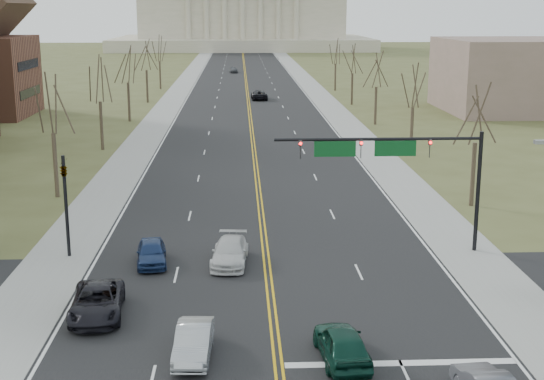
{
  "coord_description": "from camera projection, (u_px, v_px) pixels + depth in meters",
  "views": [
    {
      "loc": [
        -1.51,
        -29.1,
        14.11
      ],
      "look_at": [
        0.53,
        17.05,
        3.0
      ],
      "focal_mm": 50.0,
      "sensor_mm": 36.0,
      "label": 1
    }
  ],
  "objects": [
    {
      "name": "stop_bar",
      "position": [
        401.0,
        363.0,
        30.87
      ],
      "size": [
        9.5,
        0.5,
        0.01
      ],
      "primitive_type": "cube",
      "color": "silver",
      "rests_on": "road"
    },
    {
      "name": "signal_mast",
      "position": [
        394.0,
        157.0,
        43.72
      ],
      "size": [
        12.12,
        0.44,
        7.2
      ],
      "color": "black",
      "rests_on": "ground"
    },
    {
      "name": "tree_r_0",
      "position": [
        477.0,
        117.0,
        54.08
      ],
      "size": [
        3.74,
        3.74,
        8.5
      ],
      "color": "#3B2E23",
      "rests_on": "ground"
    },
    {
      "name": "bldg_right_mass",
      "position": [
        535.0,
        75.0,
        106.0
      ],
      "size": [
        25.0,
        20.0,
        10.0
      ],
      "primitive_type": "cube",
      "color": "#786355",
      "rests_on": "ground"
    },
    {
      "name": "sidewalk_left",
      "position": [
        181.0,
        88.0,
        137.96
      ],
      "size": [
        4.0,
        380.0,
        0.03
      ],
      "primitive_type": "cube",
      "color": "gray",
      "rests_on": "ground"
    },
    {
      "name": "car_sb_inner_lead",
      "position": [
        194.0,
        342.0,
        31.27
      ],
      "size": [
        1.61,
        4.16,
        1.35
      ],
      "primitive_type": "imported",
      "rotation": [
        0.0,
        0.0,
        -0.04
      ],
      "color": "#A2A5AA",
      "rests_on": "road"
    },
    {
      "name": "tree_r_4",
      "position": [
        336.0,
        53.0,
        131.78
      ],
      "size": [
        3.74,
        3.74,
        8.5
      ],
      "color": "#3B2E23",
      "rests_on": "ground"
    },
    {
      "name": "capitol",
      "position": [
        242.0,
        8.0,
        271.06
      ],
      "size": [
        90.0,
        60.0,
        50.0
      ],
      "color": "beige",
      "rests_on": "ground"
    },
    {
      "name": "car_far_nb",
      "position": [
        259.0,
        95.0,
        120.02
      ],
      "size": [
        2.64,
        5.37,
        1.47
      ],
      "primitive_type": "imported",
      "rotation": [
        0.0,
        0.0,
        3.18
      ],
      "color": "black",
      "rests_on": "road"
    },
    {
      "name": "tree_r_2",
      "position": [
        377.0,
        72.0,
        92.93
      ],
      "size": [
        3.74,
        3.74,
        8.5
      ],
      "color": "#3B2E23",
      "rests_on": "ground"
    },
    {
      "name": "tree_l_4",
      "position": [
        159.0,
        50.0,
        134.25
      ],
      "size": [
        3.96,
        3.96,
        9.0
      ],
      "color": "#3B2E23",
      "rests_on": "ground"
    },
    {
      "name": "tree_r_1",
      "position": [
        413.0,
        88.0,
        73.5
      ],
      "size": [
        3.74,
        3.74,
        8.5
      ],
      "color": "#3B2E23",
      "rests_on": "ground"
    },
    {
      "name": "tree_l_3",
      "position": [
        146.0,
        57.0,
        114.82
      ],
      "size": [
        3.96,
        3.96,
        9.0
      ],
      "color": "#3B2E23",
      "rests_on": "ground"
    },
    {
      "name": "edge_line_right",
      "position": [
        300.0,
        87.0,
        138.9
      ],
      "size": [
        0.15,
        380.0,
        0.01
      ],
      "primitive_type": "cube",
      "color": "silver",
      "rests_on": "road"
    },
    {
      "name": "center_line",
      "position": [
        247.0,
        87.0,
        138.47
      ],
      "size": [
        0.42,
        380.0,
        0.01
      ],
      "primitive_type": "cube",
      "color": "gold",
      "rests_on": "road"
    },
    {
      "name": "tree_l_2",
      "position": [
        127.0,
        67.0,
        95.39
      ],
      "size": [
        3.96,
        3.96,
        9.0
      ],
      "color": "#3B2E23",
      "rests_on": "ground"
    },
    {
      "name": "road",
      "position": [
        247.0,
        87.0,
        138.48
      ],
      "size": [
        20.0,
        380.0,
        0.01
      ],
      "primitive_type": "cube",
      "color": "black",
      "rests_on": "ground"
    },
    {
      "name": "signal_left",
      "position": [
        65.0,
        194.0,
        43.38
      ],
      "size": [
        0.32,
        0.36,
        6.0
      ],
      "color": "black",
      "rests_on": "ground"
    },
    {
      "name": "tree_l_1",
      "position": [
        99.0,
        82.0,
        75.97
      ],
      "size": [
        3.96,
        3.96,
        9.0
      ],
      "color": "#3B2E23",
      "rests_on": "ground"
    },
    {
      "name": "car_sb_outer_second",
      "position": [
        151.0,
        252.0,
        42.69
      ],
      "size": [
        2.06,
        4.2,
        1.38
      ],
      "primitive_type": "imported",
      "rotation": [
        0.0,
        0.0,
        0.11
      ],
      "color": "navy",
      "rests_on": "road"
    },
    {
      "name": "car_sb_outer_lead",
      "position": [
        97.0,
        302.0,
        35.44
      ],
      "size": [
        2.76,
        5.26,
        1.41
      ],
      "primitive_type": "imported",
      "rotation": [
        0.0,
        0.0,
        0.08
      ],
      "color": "black",
      "rests_on": "road"
    },
    {
      "name": "sidewalk_right",
      "position": [
        312.0,
        87.0,
        138.99
      ],
      "size": [
        4.0,
        380.0,
        0.03
      ],
      "primitive_type": "cube",
      "color": "gray",
      "rests_on": "ground"
    },
    {
      "name": "car_sb_inner_second",
      "position": [
        230.0,
        252.0,
        42.74
      ],
      "size": [
        2.3,
        4.87,
        1.37
      ],
      "primitive_type": "imported",
      "rotation": [
        0.0,
        0.0,
        -0.08
      ],
      "color": "silver",
      "rests_on": "road"
    },
    {
      "name": "ground",
      "position": [
        277.0,
        355.0,
        31.63
      ],
      "size": [
        600.0,
        600.0,
        0.0
      ],
      "primitive_type": "plane",
      "color": "#4B4E27",
      "rests_on": "ground"
    },
    {
      "name": "tree_r_3",
      "position": [
        353.0,
        61.0,
        112.36
      ],
      "size": [
        3.74,
        3.74,
        8.5
      ],
      "color": "#3B2E23",
      "rests_on": "ground"
    },
    {
      "name": "edge_line_left",
      "position": [
        193.0,
        88.0,
        138.05
      ],
      "size": [
        0.15,
        380.0,
        0.01
      ],
      "primitive_type": "cube",
      "color": "silver",
      "rests_on": "road"
    },
    {
      "name": "car_far_sb",
      "position": [
        233.0,
        70.0,
        170.06
      ],
      "size": [
        2.04,
        4.18,
        1.37
      ],
      "primitive_type": "imported",
      "rotation": [
        0.0,
        0.0,
        0.11
      ],
      "color": "#505459",
      "rests_on": "road"
    },
    {
      "name": "cross_road",
      "position": [
        271.0,
        301.0,
        37.46
      ],
      "size": [
        120.0,
        14.0,
        0.01
      ],
      "primitive_type": "cube",
      "color": "black",
      "rests_on": "ground"
    },
    {
      "name": "car_nb_inner_lead",
      "position": [
        342.0,
        344.0,
        30.89
      ],
      "size": [
        2.18,
        4.62,
        1.53
      ],
      "primitive_type": "imported",
      "rotation": [
        0.0,
        0.0,
        3.23
      ],
      "color": "#0B3226",
      "rests_on": "road"
    },
    {
      "name": "tree_l_0",
      "position": [
        52.0,
        107.0,
        56.54
      ],
      "size": [
        3.96,
        3.96,
        9.0
      ],
      "color": "#3B2E23",
      "rests_on": "ground"
    }
  ]
}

